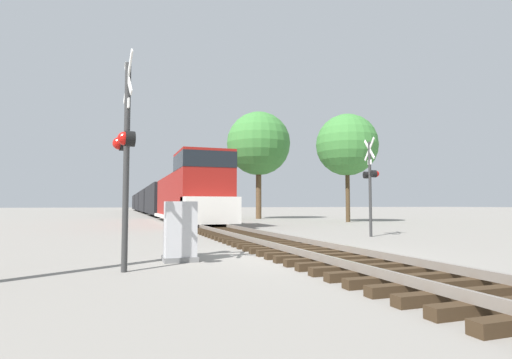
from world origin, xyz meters
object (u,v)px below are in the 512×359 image
Objects in this scene: freight_train at (151,201)px; crossing_signal_near at (125,148)px; tree_mid_background at (259,144)px; relay_cabinet at (180,232)px; tree_far_right at (347,145)px; crossing_signal_far at (370,179)px.

freight_train is 19.95× the size of crossing_signal_near.
freight_train is 8.51× the size of tree_mid_background.
freight_train is 53.55m from relay_cabinet.
relay_cabinet is at bearing -131.61° from tree_far_right.
crossing_signal_far is at bearing -96.92° from tree_mid_background.
crossing_signal_near is 3.12× the size of relay_cabinet.
tree_mid_background is at bearing -73.70° from freight_train.
crossing_signal_far is 2.94× the size of relay_cabinet.
freight_train is 54.79m from crossing_signal_near.
crossing_signal_near is 2.49m from relay_cabinet.
crossing_signal_far is at bearing 112.63° from crossing_signal_near.
tree_mid_background is (-4.11, 9.07, 1.21)m from tree_far_right.
tree_mid_background reaches higher than crossing_signal_near.
tree_mid_background is at bearing 66.91° from relay_cabinet.
freight_train is 49.03m from crossing_signal_far.
tree_far_right is at bearing -65.65° from tree_mid_background.
tree_far_right is at bearing 129.93° from crossing_signal_near.
crossing_signal_far is 0.49× the size of tree_far_right.
tree_far_right is (12.03, -36.18, 4.07)m from freight_train.
crossing_signal_near is 0.43× the size of tree_mid_background.
crossing_signal_near is 25.05m from tree_far_right.
freight_train is 28.73m from tree_mid_background.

